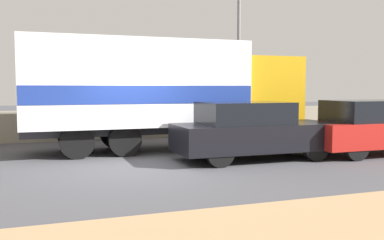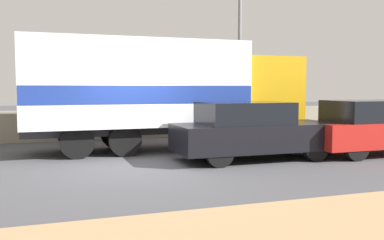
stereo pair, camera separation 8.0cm
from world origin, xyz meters
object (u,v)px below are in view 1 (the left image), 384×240
car_hatchback (253,131)px  pedestrian (251,113)px  box_truck (159,90)px  street_lamp (239,32)px  car_sedan_second (376,127)px

car_hatchback → pedestrian: size_ratio=2.50×
box_truck → car_hatchback: 3.39m
street_lamp → box_truck: 5.42m
box_truck → car_sedan_second: (5.71, -2.92, -1.09)m
box_truck → pedestrian: (4.43, 2.46, -0.96)m
pedestrian → car_hatchback: bearing=-116.5°
box_truck → pedestrian: size_ratio=4.87×
street_lamp → car_hatchback: street_lamp is taller
street_lamp → pedestrian: street_lamp is taller
street_lamp → box_truck: (-4.04, -2.83, -2.25)m
street_lamp → car_hatchback: bearing=-111.5°
car_sedan_second → box_truck: bearing=152.9°
car_hatchback → pedestrian: pedestrian is taller
car_hatchback → car_sedan_second: (3.80, -0.33, 0.01)m
car_sedan_second → pedestrian: (-1.28, 5.38, 0.13)m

